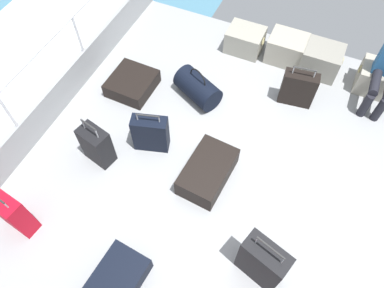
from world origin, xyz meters
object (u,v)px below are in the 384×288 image
Objects in this scene: suitcase_4 at (113,287)px; suitcase_8 at (97,145)px; suitcase_5 at (298,89)px; cargo_crate_0 at (245,40)px; suitcase_7 at (132,83)px; cargo_crate_3 at (379,79)px; cargo_crate_1 at (286,48)px; duffel_bag at (198,88)px; suitcase_6 at (151,133)px; suitcase_3 at (13,213)px; suitcase_0 at (208,172)px; cargo_crate_2 at (321,60)px; suitcase_1 at (262,262)px.

suitcase_4 is 1.17× the size of suitcase_8.
suitcase_4 is 3.31m from suitcase_5.
suitcase_7 is (-1.16, -1.41, -0.07)m from cargo_crate_0.
cargo_crate_1 is at bearing 177.50° from cargo_crate_3.
duffel_bag reaches higher than suitcase_4.
cargo_crate_0 is 2.20m from suitcase_6.
suitcase_3 reaches higher than suitcase_8.
cargo_crate_1 is at bearing 63.77° from suitcase_6.
cargo_crate_0 is at bearing 89.85° from suitcase_4.
suitcase_7 is at bearing -165.03° from duffel_bag.
cargo_crate_0 is at bearing -174.69° from cargo_crate_1.
duffel_bag is (-0.62, 1.12, 0.04)m from suitcase_0.
cargo_crate_0 is 1.15m from cargo_crate_2.
suitcase_6 is 1.03m from suitcase_7.
suitcase_1 is 2.40m from suitcase_5.
cargo_crate_2 is 2.45m from suitcase_0.
suitcase_1 is 0.96× the size of suitcase_4.
suitcase_5 reaches higher than cargo_crate_0.
suitcase_0 is at bearing -81.24° from cargo_crate_0.
cargo_crate_1 is at bearing 58.78° from suitcase_8.
suitcase_0 is 1.27× the size of suitcase_7.
duffel_bag is (0.20, 0.98, -0.09)m from suitcase_6.
suitcase_5 is (-0.97, -0.70, 0.07)m from cargo_crate_3.
suitcase_6 is at bearing -116.23° from cargo_crate_1.
suitcase_8 is at bearing -121.22° from cargo_crate_1.
suitcase_1 reaches higher than suitcase_8.
cargo_crate_2 is 0.81m from cargo_crate_3.
cargo_crate_2 is 3.11m from suitcase_1.
duffel_bag is at bearing 63.33° from suitcase_8.
cargo_crate_1 is 0.96× the size of cargo_crate_3.
suitcase_8 is 0.97× the size of duffel_bag.
suitcase_4 is at bearing -53.31° from suitcase_8.
suitcase_4 is 1.13× the size of duffel_bag.
suitcase_5 is (2.29, 2.97, -0.04)m from suitcase_3.
suitcase_3 is 1.13× the size of suitcase_5.
suitcase_0 is (-1.61, -2.29, -0.05)m from cargo_crate_3.
suitcase_5 is at bearing 96.45° from suitcase_1.
suitcase_5 is 1.00× the size of suitcase_6.
duffel_bag reaches higher than cargo_crate_3.
cargo_crate_1 is 0.90× the size of suitcase_7.
cargo_crate_2 is at bearing 40.14° from duffel_bag.
cargo_crate_1 reaches higher than suitcase_7.
cargo_crate_1 is 0.72× the size of suitcase_1.
cargo_crate_2 is 1.85m from duffel_bag.
suitcase_3 is 1.32m from suitcase_4.
suitcase_0 is 1.36m from suitcase_8.
suitcase_6 is 1.00× the size of suitcase_7.
suitcase_3 is at bearing -123.64° from cargo_crate_2.
cargo_crate_1 is at bearing 39.38° from suitcase_7.
cargo_crate_0 is 0.72× the size of suitcase_1.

